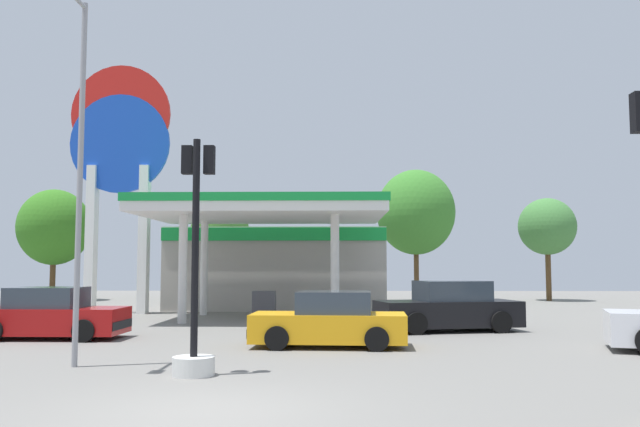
{
  "coord_description": "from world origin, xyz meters",
  "views": [
    {
      "loc": [
        1.84,
        -9.58,
        2.11
      ],
      "look_at": [
        1.38,
        12.38,
        3.88
      ],
      "focal_mm": 36.37,
      "sensor_mm": 36.0,
      "label": 1
    }
  ],
  "objects_px": {
    "car_4": "(448,308)",
    "tree_0": "(54,227)",
    "car_1": "(329,322)",
    "traffic_signal_0": "(195,303)",
    "tree_1": "(220,230)",
    "corner_streetlamp": "(77,146)",
    "car_0": "(51,315)",
    "tree_2": "(416,212)",
    "tree_3": "(547,227)",
    "station_pole_sign": "(120,156)"
  },
  "relations": [
    {
      "from": "car_0",
      "to": "tree_2",
      "type": "height_order",
      "value": "tree_2"
    },
    {
      "from": "car_1",
      "to": "corner_streetlamp",
      "type": "height_order",
      "value": "corner_streetlamp"
    },
    {
      "from": "corner_streetlamp",
      "to": "tree_2",
      "type": "bearing_deg",
      "value": 67.34
    },
    {
      "from": "tree_0",
      "to": "tree_1",
      "type": "distance_m",
      "value": 10.01
    },
    {
      "from": "car_1",
      "to": "tree_0",
      "type": "bearing_deg",
      "value": 127.64
    },
    {
      "from": "tree_0",
      "to": "tree_1",
      "type": "xyz_separation_m",
      "value": [
        9.98,
        0.75,
        -0.14
      ]
    },
    {
      "from": "car_1",
      "to": "car_4",
      "type": "height_order",
      "value": "car_4"
    },
    {
      "from": "tree_2",
      "to": "car_1",
      "type": "bearing_deg",
      "value": -103.29
    },
    {
      "from": "station_pole_sign",
      "to": "tree_2",
      "type": "bearing_deg",
      "value": 33.2
    },
    {
      "from": "tree_2",
      "to": "car_0",
      "type": "bearing_deg",
      "value": -124.16
    },
    {
      "from": "car_0",
      "to": "tree_0",
      "type": "height_order",
      "value": "tree_0"
    },
    {
      "from": "car_1",
      "to": "traffic_signal_0",
      "type": "height_order",
      "value": "traffic_signal_0"
    },
    {
      "from": "station_pole_sign",
      "to": "car_0",
      "type": "distance_m",
      "value": 11.72
    },
    {
      "from": "tree_2",
      "to": "tree_0",
      "type": "bearing_deg",
      "value": 177.44
    },
    {
      "from": "tree_1",
      "to": "car_1",
      "type": "bearing_deg",
      "value": -73.06
    },
    {
      "from": "station_pole_sign",
      "to": "corner_streetlamp",
      "type": "xyz_separation_m",
      "value": [
        4.17,
        -15.11,
        -2.39
      ]
    },
    {
      "from": "station_pole_sign",
      "to": "traffic_signal_0",
      "type": "distance_m",
      "value": 18.22
    },
    {
      "from": "station_pole_sign",
      "to": "corner_streetlamp",
      "type": "relative_size",
      "value": 1.43
    },
    {
      "from": "tree_2",
      "to": "traffic_signal_0",
      "type": "bearing_deg",
      "value": -106.55
    },
    {
      "from": "car_0",
      "to": "tree_2",
      "type": "bearing_deg",
      "value": 55.84
    },
    {
      "from": "tree_0",
      "to": "tree_1",
      "type": "relative_size",
      "value": 1.1
    },
    {
      "from": "station_pole_sign",
      "to": "tree_0",
      "type": "xyz_separation_m",
      "value": [
        -7.4,
        10.4,
        -2.59
      ]
    },
    {
      "from": "tree_1",
      "to": "corner_streetlamp",
      "type": "bearing_deg",
      "value": -86.54
    },
    {
      "from": "car_1",
      "to": "corner_streetlamp",
      "type": "distance_m",
      "value": 7.56
    },
    {
      "from": "car_4",
      "to": "tree_0",
      "type": "height_order",
      "value": "tree_0"
    },
    {
      "from": "tree_0",
      "to": "tree_2",
      "type": "xyz_separation_m",
      "value": [
        21.81,
        -0.97,
        0.8
      ]
    },
    {
      "from": "tree_3",
      "to": "car_0",
      "type": "bearing_deg",
      "value": -135.58
    },
    {
      "from": "tree_1",
      "to": "corner_streetlamp",
      "type": "relative_size",
      "value": 0.79
    },
    {
      "from": "car_0",
      "to": "corner_streetlamp",
      "type": "distance_m",
      "value": 7.21
    },
    {
      "from": "car_1",
      "to": "tree_0",
      "type": "height_order",
      "value": "tree_0"
    },
    {
      "from": "tree_2",
      "to": "corner_streetlamp",
      "type": "xyz_separation_m",
      "value": [
        -10.24,
        -24.54,
        -0.6
      ]
    },
    {
      "from": "car_4",
      "to": "tree_2",
      "type": "height_order",
      "value": "tree_2"
    },
    {
      "from": "tree_1",
      "to": "traffic_signal_0",
      "type": "bearing_deg",
      "value": -80.96
    },
    {
      "from": "car_4",
      "to": "tree_1",
      "type": "bearing_deg",
      "value": 120.12
    },
    {
      "from": "car_4",
      "to": "tree_2",
      "type": "bearing_deg",
      "value": 86.17
    },
    {
      "from": "station_pole_sign",
      "to": "car_4",
      "type": "xyz_separation_m",
      "value": [
        13.29,
        -7.3,
        -6.29
      ]
    },
    {
      "from": "car_4",
      "to": "corner_streetlamp",
      "type": "distance_m",
      "value": 12.62
    },
    {
      "from": "tree_3",
      "to": "tree_0",
      "type": "bearing_deg",
      "value": -178.87
    },
    {
      "from": "station_pole_sign",
      "to": "car_1",
      "type": "height_order",
      "value": "station_pole_sign"
    },
    {
      "from": "tree_0",
      "to": "tree_2",
      "type": "height_order",
      "value": "tree_2"
    },
    {
      "from": "corner_streetlamp",
      "to": "car_0",
      "type": "bearing_deg",
      "value": 117.43
    },
    {
      "from": "car_0",
      "to": "tree_2",
      "type": "xyz_separation_m",
      "value": [
        13.02,
        19.19,
        4.56
      ]
    },
    {
      "from": "station_pole_sign",
      "to": "tree_0",
      "type": "relative_size",
      "value": 1.65
    },
    {
      "from": "station_pole_sign",
      "to": "car_1",
      "type": "bearing_deg",
      "value": -50.46
    },
    {
      "from": "car_0",
      "to": "tree_0",
      "type": "distance_m",
      "value": 22.31
    },
    {
      "from": "car_1",
      "to": "tree_2",
      "type": "bearing_deg",
      "value": 76.71
    },
    {
      "from": "car_0",
      "to": "tree_1",
      "type": "height_order",
      "value": "tree_1"
    },
    {
      "from": "tree_1",
      "to": "tree_0",
      "type": "bearing_deg",
      "value": -175.68
    },
    {
      "from": "car_4",
      "to": "tree_0",
      "type": "bearing_deg",
      "value": 139.44
    },
    {
      "from": "tree_0",
      "to": "tree_3",
      "type": "distance_m",
      "value": 29.97
    }
  ]
}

